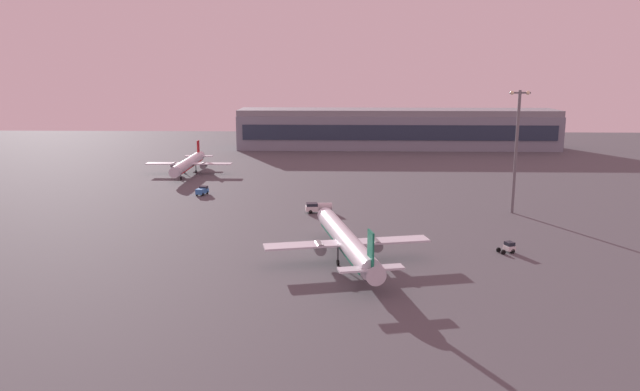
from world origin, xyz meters
The scene contains 8 objects.
ground_plane centered at (0.00, 0.00, 0.00)m, with size 416.00×416.00×0.00m, color #4C4C51.
terminal_building centered at (31.00, 144.01, 8.09)m, with size 133.07×22.40×16.40m.
airplane_mid_apron centered at (8.02, -10.04, 3.73)m, with size 29.85×38.10×9.86m.
airplane_near_gate centered at (-41.94, 78.19, 3.46)m, with size 27.65×35.60×9.16m.
cargo_loader centered at (-30.55, 46.24, 1.18)m, with size 2.97×4.51×2.25m.
fuel_truck centered at (1.54, 26.87, 1.37)m, with size 6.51×3.04×2.35m.
pushback_tug centered at (38.53, -3.71, 1.07)m, with size 3.52×2.79×2.05m.
apron_light_west centered at (47.91, 27.97, 16.34)m, with size 4.80×0.90×28.91m.
Camera 1 is at (6.41, -114.48, 34.50)m, focal length 34.18 mm.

